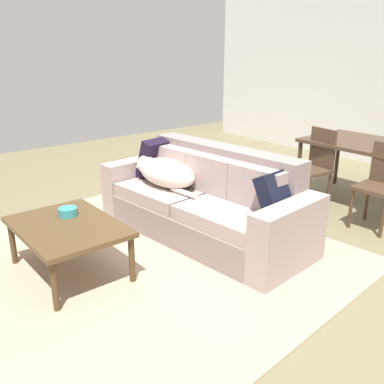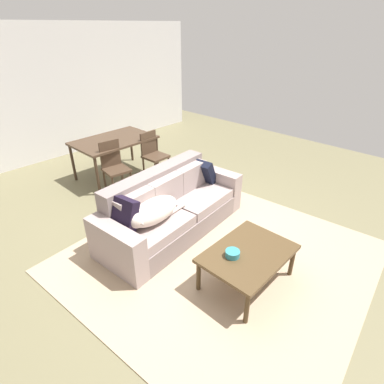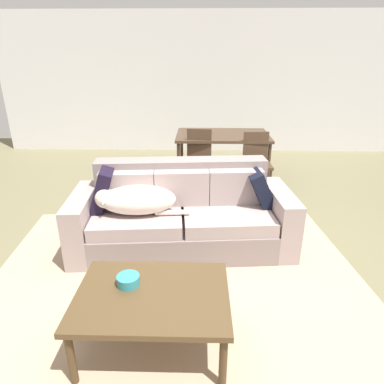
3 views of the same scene
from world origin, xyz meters
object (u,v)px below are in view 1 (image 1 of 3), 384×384
at_px(throw_pillow_by_left_arm, 157,158).
at_px(dining_chair_near_right, 381,182).
at_px(dining_chair_near_left, 315,164).
at_px(couch, 206,203).
at_px(bowl_on_coffee_table, 68,212).
at_px(throw_pillow_by_right_arm, 278,195).
at_px(coffee_table, 68,230).
at_px(dining_table, 370,148).
at_px(dog_on_left_cushion, 165,172).

height_order(throw_pillow_by_left_arm, dining_chair_near_right, dining_chair_near_right).
bearing_deg(dining_chair_near_left, couch, -87.27).
distance_m(bowl_on_coffee_table, dining_chair_near_left, 2.90).
relative_size(bowl_on_coffee_table, dining_chair_near_left, 0.17).
bearing_deg(bowl_on_coffee_table, throw_pillow_by_right_arm, 52.10).
bearing_deg(coffee_table, dining_table, 79.32).
height_order(dining_table, dining_chair_near_right, dining_chair_near_right).
bearing_deg(throw_pillow_by_left_arm, dog_on_left_cushion, -23.42).
relative_size(couch, dining_chair_near_right, 2.61).
relative_size(throw_pillow_by_left_arm, dining_chair_near_right, 0.50).
xyz_separation_m(coffee_table, bowl_on_coffee_table, (-0.17, 0.09, 0.08)).
xyz_separation_m(throw_pillow_by_right_arm, bowl_on_coffee_table, (-1.10, -1.42, -0.14)).
bearing_deg(throw_pillow_by_left_arm, couch, 1.29).
height_order(coffee_table, dining_chair_near_left, dining_chair_near_left).
height_order(throw_pillow_by_right_arm, bowl_on_coffee_table, throw_pillow_by_right_arm).
bearing_deg(coffee_table, dog_on_left_cushion, 104.91).
relative_size(coffee_table, dining_chair_near_left, 1.12).
xyz_separation_m(throw_pillow_by_right_arm, dining_chair_near_right, (0.19, 1.41, -0.12)).
height_order(throw_pillow_by_left_arm, dining_chair_near_left, dining_chair_near_left).
bearing_deg(throw_pillow_by_left_arm, dining_chair_near_left, 58.82).
height_order(throw_pillow_by_left_arm, bowl_on_coffee_table, throw_pillow_by_left_arm).
distance_m(couch, dining_chair_near_right, 1.83).
height_order(coffee_table, bowl_on_coffee_table, bowl_on_coffee_table).
bearing_deg(throw_pillow_by_left_arm, dining_chair_near_right, 40.69).
relative_size(throw_pillow_by_right_arm, dining_chair_near_right, 0.44).
bearing_deg(dining_table, coffee_table, -100.68).
relative_size(throw_pillow_by_left_arm, bowl_on_coffee_table, 2.81).
relative_size(couch, coffee_table, 2.26).
bearing_deg(dining_chair_near_left, dining_table, 61.93).
bearing_deg(dining_table, dining_chair_near_left, -126.22).
distance_m(dog_on_left_cushion, throw_pillow_by_left_arm, 0.40).
bearing_deg(coffee_table, couch, 84.80).
xyz_separation_m(throw_pillow_by_left_arm, dining_chair_near_left, (0.96, 1.59, -0.14)).
bearing_deg(bowl_on_coffee_table, couch, 77.00).
distance_m(throw_pillow_by_left_arm, dining_chair_near_left, 1.86).
relative_size(bowl_on_coffee_table, dining_table, 0.11).
distance_m(dining_table, dining_chair_near_left, 0.67).
bearing_deg(dining_chair_near_right, dining_table, 127.64).
distance_m(throw_pillow_by_right_arm, bowl_on_coffee_table, 1.80).
bearing_deg(throw_pillow_by_left_arm, dining_table, 57.52).
relative_size(dog_on_left_cushion, bowl_on_coffee_table, 5.85).
relative_size(dining_table, dining_chair_near_left, 1.58).
xyz_separation_m(bowl_on_coffee_table, dining_chair_near_left, (0.45, 2.87, 0.02)).
height_order(throw_pillow_by_left_arm, coffee_table, throw_pillow_by_left_arm).
relative_size(throw_pillow_by_left_arm, dining_chair_near_left, 0.48).
bearing_deg(dog_on_left_cushion, throw_pillow_by_left_arm, 151.83).
distance_m(coffee_table, dining_chair_near_left, 2.97).
bearing_deg(throw_pillow_by_left_arm, bowl_on_coffee_table, -68.30).
xyz_separation_m(throw_pillow_by_right_arm, dining_chair_near_left, (-0.65, 1.45, -0.12)).
bearing_deg(dog_on_left_cushion, couch, 16.45).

